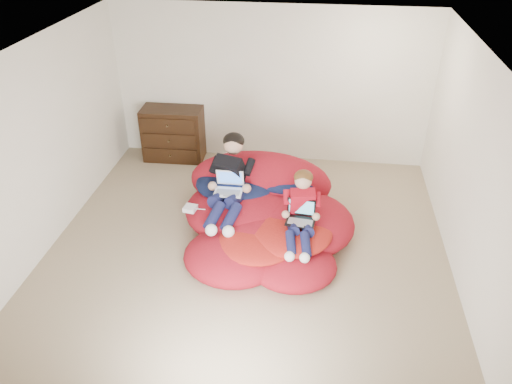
{
  "coord_description": "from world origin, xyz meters",
  "views": [
    {
      "loc": [
        0.79,
        -5.03,
        3.95
      ],
      "look_at": [
        0.08,
        0.19,
        0.7
      ],
      "focal_mm": 35.0,
      "sensor_mm": 36.0,
      "label": 1
    }
  ],
  "objects_px": {
    "dresser": "(173,134)",
    "older_boy": "(230,177)",
    "beanbag_pile": "(264,214)",
    "laptop_black": "(301,215)",
    "younger_boy": "(301,209)",
    "laptop_white": "(229,186)"
  },
  "relations": [
    {
      "from": "dresser",
      "to": "older_boy",
      "type": "distance_m",
      "value": 2.22
    },
    {
      "from": "beanbag_pile",
      "to": "laptop_black",
      "type": "xyz_separation_m",
      "value": [
        0.5,
        -0.41,
        0.3
      ]
    },
    {
      "from": "beanbag_pile",
      "to": "older_boy",
      "type": "distance_m",
      "value": 0.66
    },
    {
      "from": "dresser",
      "to": "laptop_black",
      "type": "xyz_separation_m",
      "value": [
        2.24,
        -2.29,
        0.13
      ]
    },
    {
      "from": "beanbag_pile",
      "to": "older_boy",
      "type": "height_order",
      "value": "older_boy"
    },
    {
      "from": "laptop_black",
      "to": "younger_boy",
      "type": "bearing_deg",
      "value": 90.0
    },
    {
      "from": "beanbag_pile",
      "to": "laptop_black",
      "type": "distance_m",
      "value": 0.71
    },
    {
      "from": "older_boy",
      "to": "laptop_black",
      "type": "distance_m",
      "value": 1.09
    },
    {
      "from": "younger_boy",
      "to": "laptop_black",
      "type": "xyz_separation_m",
      "value": [
        0.0,
        -0.02,
        -0.08
      ]
    },
    {
      "from": "laptop_white",
      "to": "older_boy",
      "type": "bearing_deg",
      "value": 90.0
    },
    {
      "from": "older_boy",
      "to": "laptop_white",
      "type": "distance_m",
      "value": 0.12
    },
    {
      "from": "dresser",
      "to": "laptop_white",
      "type": "bearing_deg",
      "value": -55.4
    },
    {
      "from": "older_boy",
      "to": "beanbag_pile",
      "type": "bearing_deg",
      "value": -12.25
    },
    {
      "from": "laptop_white",
      "to": "beanbag_pile",
      "type": "bearing_deg",
      "value": -2.07
    },
    {
      "from": "older_boy",
      "to": "younger_boy",
      "type": "relative_size",
      "value": 1.34
    },
    {
      "from": "older_boy",
      "to": "laptop_black",
      "type": "relative_size",
      "value": 3.45
    },
    {
      "from": "older_boy",
      "to": "laptop_black",
      "type": "xyz_separation_m",
      "value": [
        0.95,
        -0.51,
        -0.17
      ]
    },
    {
      "from": "beanbag_pile",
      "to": "laptop_black",
      "type": "relative_size",
      "value": 6.36
    },
    {
      "from": "older_boy",
      "to": "younger_boy",
      "type": "height_order",
      "value": "older_boy"
    },
    {
      "from": "younger_boy",
      "to": "laptop_black",
      "type": "distance_m",
      "value": 0.08
    },
    {
      "from": "dresser",
      "to": "older_boy",
      "type": "bearing_deg",
      "value": -54.18
    },
    {
      "from": "laptop_white",
      "to": "dresser",
      "type": "bearing_deg",
      "value": 124.6
    }
  ]
}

